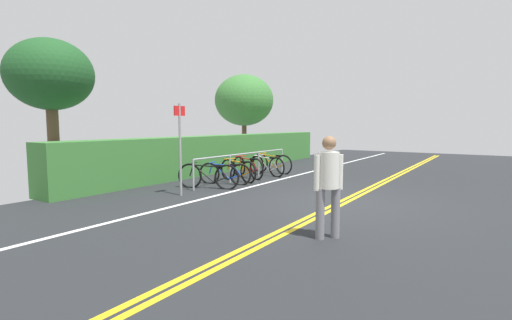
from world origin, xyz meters
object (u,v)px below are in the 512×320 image
sign_post_near (180,141)px  tree_mid (244,100)px  bicycle_1 (225,174)px  bicycle_5 (272,163)px  bike_rack (245,160)px  tree_near_left (50,76)px  bicycle_2 (238,171)px  pedestrian (328,180)px  bicycle_3 (248,167)px  bicycle_4 (267,166)px  bicycle_0 (208,176)px

sign_post_near → tree_mid: bearing=25.9°
bicycle_1 → sign_post_near: sign_post_near is taller
bicycle_5 → bike_rack: bearing=-176.8°
tree_near_left → bicycle_1: bearing=-42.0°
bike_rack → bicycle_2: (-0.44, -0.03, -0.30)m
sign_post_near → tree_mid: size_ratio=0.53×
bicycle_5 → sign_post_near: sign_post_near is taller
bicycle_1 → bicycle_5: bearing=3.2°
bicycle_1 → pedestrian: pedestrian is taller
bicycle_3 → bike_rack: bearing=-158.0°
bike_rack → pedestrian: (-4.40, -4.65, 0.28)m
bicycle_3 → bicycle_4: size_ratio=0.99×
bicycle_5 → sign_post_near: (-4.97, -0.31, 1.03)m
sign_post_near → bicycle_1: bearing=4.3°
sign_post_near → tree_near_left: 3.87m
bicycle_3 → tree_mid: (5.54, 4.02, 2.64)m
bicycle_2 → tree_near_left: (-4.08, 3.02, 2.68)m
bicycle_3 → bicycle_5: bicycle_3 is taller
pedestrian → sign_post_near: sign_post_near is taller
sign_post_near → tree_near_left: size_ratio=0.58×
pedestrian → sign_post_near: 4.65m
tree_mid → bicycle_0: bearing=-151.4°
bike_rack → bicycle_5: bearing=3.2°
bicycle_1 → tree_near_left: (-3.38, 3.05, 2.70)m
pedestrian → bicycle_4: bearing=39.3°
bicycle_2 → bicycle_5: bearing=3.4°
bicycle_4 → sign_post_near: 4.38m
bike_rack → bicycle_5: bike_rack is taller
bike_rack → bicycle_0: (-1.97, -0.13, -0.29)m
tree_near_left → bicycle_0: bearing=-50.7°
bike_rack → sign_post_near: (-3.11, -0.21, 0.74)m
bicycle_1 → bicycle_2: bicycle_2 is taller
tree_near_left → tree_mid: 10.47m
sign_post_near → bicycle_4: bearing=1.3°
pedestrian → sign_post_near: size_ratio=0.70×
bicycle_0 → bicycle_5: bearing=3.5°
bicycle_2 → bicycle_3: (0.78, 0.17, 0.01)m
bicycle_2 → tree_mid: bearing=33.5°
bike_rack → bicycle_2: 0.54m
pedestrian → tree_near_left: (-0.12, 7.64, 2.10)m
bicycle_1 → bicycle_5: (2.99, 0.17, 0.03)m
bicycle_2 → bicycle_5: bicycle_5 is taller
pedestrian → sign_post_near: bearing=73.8°
bicycle_1 → tree_mid: 8.61m
bicycle_3 → tree_mid: size_ratio=0.38×
bicycle_2 → bicycle_0: bearing=-176.4°
bicycle_1 → pedestrian: bearing=-125.4°
bicycle_4 → tree_near_left: size_ratio=0.41×
bicycle_0 → pedestrian: bearing=-118.3°
bicycle_5 → tree_mid: (4.03, 4.05, 2.64)m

